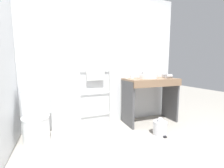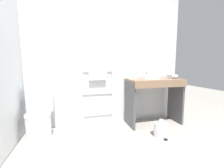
{
  "view_description": "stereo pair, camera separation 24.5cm",
  "coord_description": "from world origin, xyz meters",
  "px_view_note": "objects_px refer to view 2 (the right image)",
  "views": [
    {
      "loc": [
        -0.88,
        -1.39,
        1.15
      ],
      "look_at": [
        -0.01,
        0.89,
        0.85
      ],
      "focal_mm": 24.0,
      "sensor_mm": 36.0,
      "label": 1
    },
    {
      "loc": [
        -0.64,
        -1.47,
        1.15
      ],
      "look_at": [
        -0.01,
        0.89,
        0.85
      ],
      "focal_mm": 24.0,
      "sensor_mm": 36.0,
      "label": 2
    }
  ],
  "objects_px": {
    "cup_near_wall": "(130,76)",
    "sink_basin": "(152,77)",
    "cup_near_edge": "(135,77)",
    "hair_dryer": "(174,76)",
    "toilet": "(39,118)",
    "towel_radiator": "(98,84)",
    "trash_bin": "(161,129)"
  },
  "relations": [
    {
      "from": "sink_basin",
      "to": "trash_bin",
      "type": "height_order",
      "value": "sink_basin"
    },
    {
      "from": "toilet",
      "to": "trash_bin",
      "type": "relative_size",
      "value": 2.49
    },
    {
      "from": "towel_radiator",
      "to": "sink_basin",
      "type": "bearing_deg",
      "value": -12.22
    },
    {
      "from": "trash_bin",
      "to": "sink_basin",
      "type": "bearing_deg",
      "value": 77.75
    },
    {
      "from": "trash_bin",
      "to": "toilet",
      "type": "bearing_deg",
      "value": 164.87
    },
    {
      "from": "towel_radiator",
      "to": "hair_dryer",
      "type": "xyz_separation_m",
      "value": [
        1.47,
        -0.29,
        0.13
      ]
    },
    {
      "from": "sink_basin",
      "to": "toilet",
      "type": "bearing_deg",
      "value": -178.42
    },
    {
      "from": "towel_radiator",
      "to": "trash_bin",
      "type": "bearing_deg",
      "value": -41.45
    },
    {
      "from": "towel_radiator",
      "to": "cup_near_wall",
      "type": "distance_m",
      "value": 0.65
    },
    {
      "from": "towel_radiator",
      "to": "cup_near_edge",
      "type": "relative_size",
      "value": 14.22
    },
    {
      "from": "hair_dryer",
      "to": "cup_near_wall",
      "type": "bearing_deg",
      "value": 163.98
    },
    {
      "from": "cup_near_wall",
      "to": "cup_near_edge",
      "type": "height_order",
      "value": "cup_near_wall"
    },
    {
      "from": "cup_near_wall",
      "to": "cup_near_edge",
      "type": "xyz_separation_m",
      "value": [
        0.1,
        -0.04,
        -0.0
      ]
    },
    {
      "from": "cup_near_edge",
      "to": "cup_near_wall",
      "type": "bearing_deg",
      "value": 157.63
    },
    {
      "from": "toilet",
      "to": "towel_radiator",
      "type": "height_order",
      "value": "towel_radiator"
    },
    {
      "from": "hair_dryer",
      "to": "towel_radiator",
      "type": "bearing_deg",
      "value": 168.93
    },
    {
      "from": "toilet",
      "to": "sink_basin",
      "type": "xyz_separation_m",
      "value": [
        2.03,
        0.06,
        0.63
      ]
    },
    {
      "from": "sink_basin",
      "to": "cup_near_edge",
      "type": "relative_size",
      "value": 4.54
    },
    {
      "from": "toilet",
      "to": "sink_basin",
      "type": "bearing_deg",
      "value": 1.58
    },
    {
      "from": "toilet",
      "to": "sink_basin",
      "type": "distance_m",
      "value": 2.13
    },
    {
      "from": "sink_basin",
      "to": "cup_near_wall",
      "type": "relative_size",
      "value": 4.28
    },
    {
      "from": "toilet",
      "to": "cup_near_edge",
      "type": "height_order",
      "value": "cup_near_edge"
    },
    {
      "from": "toilet",
      "to": "towel_radiator",
      "type": "bearing_deg",
      "value": 15.37
    },
    {
      "from": "towel_radiator",
      "to": "cup_near_wall",
      "type": "height_order",
      "value": "towel_radiator"
    },
    {
      "from": "toilet",
      "to": "cup_near_wall",
      "type": "bearing_deg",
      "value": 7.97
    },
    {
      "from": "towel_radiator",
      "to": "sink_basin",
      "type": "distance_m",
      "value": 1.05
    },
    {
      "from": "toilet",
      "to": "cup_near_edge",
      "type": "distance_m",
      "value": 1.86
    },
    {
      "from": "cup_near_edge",
      "to": "hair_dryer",
      "type": "bearing_deg",
      "value": -15.12
    },
    {
      "from": "cup_near_wall",
      "to": "sink_basin",
      "type": "bearing_deg",
      "value": -24.13
    },
    {
      "from": "toilet",
      "to": "cup_near_wall",
      "type": "relative_size",
      "value": 8.96
    },
    {
      "from": "toilet",
      "to": "sink_basin",
      "type": "height_order",
      "value": "sink_basin"
    },
    {
      "from": "sink_basin",
      "to": "towel_radiator",
      "type": "bearing_deg",
      "value": 167.78
    }
  ]
}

